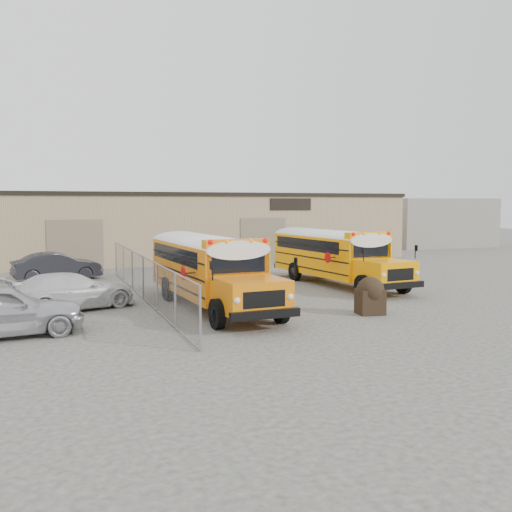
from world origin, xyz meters
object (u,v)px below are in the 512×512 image
object	(u,v)px
school_bus_left	(169,253)
car_dark	(57,266)
school_bus_right	(280,245)
car_white	(71,291)
tarp_bundle	(370,295)
car_silver	(0,310)

from	to	relation	value
school_bus_left	car_dark	bearing A→B (deg)	139.20
school_bus_left	car_dark	world-z (taller)	school_bus_left
school_bus_left	school_bus_right	size ratio (longest dim) A/B	1.02
car_white	car_dark	bearing A→B (deg)	-19.51
school_bus_right	car_white	xyz separation A→B (m)	(-11.88, -8.19, -0.87)
school_bus_left	school_bus_right	bearing A→B (deg)	26.23
school_bus_right	school_bus_left	bearing A→B (deg)	-153.77
tarp_bundle	car_white	bearing A→B (deg)	154.93
tarp_bundle	car_silver	world-z (taller)	car_silver
school_bus_left	car_silver	bearing A→B (deg)	-128.83
car_silver	car_white	distance (m)	4.45
school_bus_left	car_white	world-z (taller)	school_bus_left
tarp_bundle	car_dark	xyz separation A→B (m)	(-10.20, 13.56, 0.03)
tarp_bundle	school_bus_left	bearing A→B (deg)	119.47
school_bus_right	tarp_bundle	size ratio (longest dim) A/B	6.99
car_white	car_dark	distance (m)	8.92
school_bus_right	car_silver	size ratio (longest dim) A/B	1.98
school_bus_left	school_bus_right	distance (m)	8.02
school_bus_right	car_silver	xyz separation A→B (m)	(-14.06, -12.07, -0.75)
school_bus_right	car_dark	size ratio (longest dim) A/B	2.15
car_white	car_dark	size ratio (longest dim) A/B	1.09
tarp_bundle	car_dark	distance (m)	16.97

